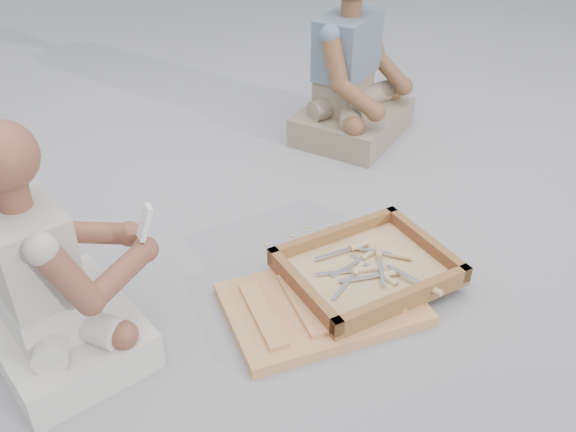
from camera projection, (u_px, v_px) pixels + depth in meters
name	position (u px, v px, depth m)	size (l,w,h in m)	color
ground	(337.00, 312.00, 2.17)	(60.00, 60.00, 0.00)	#A3A3A8
carved_panel	(322.00, 304.00, 2.16)	(0.64, 0.43, 0.04)	#A97541
tool_tray	(367.00, 269.00, 2.25)	(0.61, 0.51, 0.07)	brown
chisel_0	(362.00, 270.00, 2.23)	(0.22, 0.07, 0.02)	silver
chisel_1	(354.00, 247.00, 2.33)	(0.22, 0.03, 0.02)	silver
chisel_2	(427.00, 286.00, 2.14)	(0.11, 0.21, 0.02)	silver
chisel_3	(384.00, 274.00, 2.21)	(0.22, 0.05, 0.02)	silver
chisel_4	(379.00, 255.00, 2.28)	(0.11, 0.21, 0.02)	silver
chisel_5	(364.00, 257.00, 2.30)	(0.21, 0.09, 0.02)	silver
chisel_6	(355.00, 272.00, 2.22)	(0.19, 0.14, 0.02)	silver
chisel_7	(384.00, 277.00, 2.21)	(0.08, 0.22, 0.02)	silver
chisel_8	(396.00, 255.00, 2.29)	(0.18, 0.15, 0.02)	silver
wood_chip_0	(311.00, 318.00, 2.14)	(0.02, 0.01, 0.00)	tan
wood_chip_1	(292.00, 236.00, 2.53)	(0.02, 0.01, 0.00)	tan
wood_chip_2	(303.00, 248.00, 2.46)	(0.02, 0.01, 0.00)	tan
wood_chip_3	(281.00, 315.00, 2.15)	(0.02, 0.01, 0.00)	tan
wood_chip_4	(330.00, 225.00, 2.58)	(0.02, 0.01, 0.00)	tan
wood_chip_5	(278.00, 261.00, 2.39)	(0.02, 0.01, 0.00)	tan
wood_chip_6	(353.00, 289.00, 2.26)	(0.02, 0.01, 0.00)	tan
wood_chip_7	(391.00, 226.00, 2.58)	(0.02, 0.01, 0.00)	tan
wood_chip_8	(307.00, 227.00, 2.57)	(0.02, 0.01, 0.00)	tan
wood_chip_9	(360.00, 325.00, 2.11)	(0.02, 0.01, 0.00)	tan
wood_chip_10	(304.00, 237.00, 2.52)	(0.02, 0.01, 0.00)	tan
wood_chip_11	(256.00, 274.00, 2.33)	(0.02, 0.01, 0.00)	tan
wood_chip_12	(267.00, 245.00, 2.48)	(0.02, 0.01, 0.00)	tan
wood_chip_13	(274.00, 254.00, 2.43)	(0.02, 0.01, 0.00)	tan
wood_chip_14	(306.00, 238.00, 2.51)	(0.02, 0.01, 0.00)	tan
craftsman	(50.00, 284.00, 1.87)	(0.59, 0.61, 0.80)	silver
companion	(352.00, 81.00, 3.10)	(0.70, 0.68, 0.86)	gray
mobile_phone	(145.00, 223.00, 1.92)	(0.06, 0.05, 0.11)	silver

